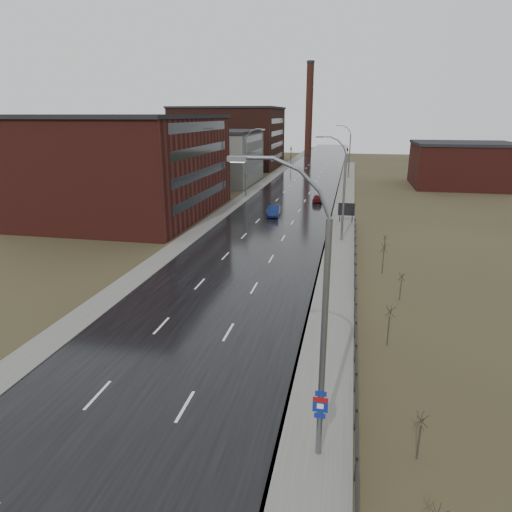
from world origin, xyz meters
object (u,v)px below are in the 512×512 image
at_px(billboard, 346,210).
at_px(car_far, 318,199).
at_px(streetlight_main, 316,321).
at_px(car_near, 274,211).

xyz_separation_m(billboard, car_far, (-4.67, 13.98, -1.12)).
xyz_separation_m(streetlight_main, car_near, (-9.22, 45.39, -5.31)).
bearing_deg(car_far, car_near, 66.22).
bearing_deg(car_near, billboard, -17.35).
xyz_separation_m(streetlight_main, billboard, (0.63, 43.15, -4.28)).
relative_size(billboard, car_far, 0.70).
relative_size(car_near, car_far, 1.19).
bearing_deg(streetlight_main, car_far, 94.05).
distance_m(billboard, car_far, 14.78).
bearing_deg(car_near, streetlight_main, -83.03).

